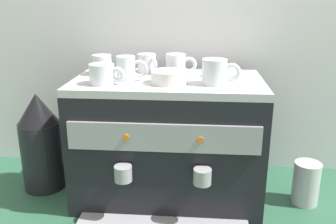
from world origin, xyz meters
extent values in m
plane|color=#28563D|center=(0.00, 0.00, 0.00)|extent=(4.00, 4.00, 0.00)
cube|color=silver|center=(0.00, 0.28, 0.56)|extent=(2.80, 0.03, 1.13)
cube|color=black|center=(0.00, 0.00, 0.21)|extent=(0.65, 0.36, 0.42)
cube|color=#B7B7BC|center=(0.00, 0.00, 0.43)|extent=(0.65, 0.36, 0.02)
cube|color=#939399|center=(0.00, -0.19, 0.30)|extent=(0.60, 0.01, 0.09)
cylinder|color=orange|center=(-0.11, -0.19, 0.30)|extent=(0.02, 0.01, 0.02)
cylinder|color=orange|center=(0.11, -0.19, 0.30)|extent=(0.02, 0.01, 0.02)
cylinder|color=#939399|center=(-0.12, -0.21, 0.19)|extent=(0.06, 0.06, 0.05)
cylinder|color=#939399|center=(0.12, -0.21, 0.19)|extent=(0.06, 0.06, 0.05)
cylinder|color=silver|center=(0.15, -0.07, 0.49)|extent=(0.08, 0.08, 0.08)
torus|color=silver|center=(0.21, -0.07, 0.49)|extent=(0.06, 0.02, 0.06)
cylinder|color=silver|center=(-0.09, 0.10, 0.48)|extent=(0.07, 0.07, 0.07)
torus|color=silver|center=(-0.06, 0.07, 0.48)|extent=(0.04, 0.05, 0.05)
cylinder|color=silver|center=(-0.24, 0.05, 0.48)|extent=(0.07, 0.07, 0.07)
torus|color=silver|center=(-0.28, 0.08, 0.48)|extent=(0.05, 0.04, 0.05)
cylinder|color=silver|center=(-0.21, -0.09, 0.48)|extent=(0.08, 0.08, 0.07)
torus|color=silver|center=(-0.15, -0.10, 0.48)|extent=(0.05, 0.02, 0.05)
cylinder|color=silver|center=(-0.14, -0.03, 0.49)|extent=(0.06, 0.06, 0.08)
torus|color=silver|center=(-0.09, -0.03, 0.49)|extent=(0.06, 0.01, 0.06)
cylinder|color=silver|center=(0.02, 0.05, 0.49)|extent=(0.07, 0.07, 0.08)
torus|color=silver|center=(0.07, 0.06, 0.49)|extent=(0.06, 0.02, 0.06)
cylinder|color=white|center=(0.01, -0.06, 0.47)|extent=(0.12, 0.12, 0.04)
cylinder|color=white|center=(0.01, -0.06, 0.45)|extent=(0.07, 0.07, 0.01)
cylinder|color=white|center=(0.19, 0.05, 0.47)|extent=(0.11, 0.11, 0.04)
cylinder|color=white|center=(0.19, 0.05, 0.45)|extent=(0.06, 0.06, 0.01)
cylinder|color=black|center=(-0.49, 0.02, 0.13)|extent=(0.15, 0.15, 0.27)
cone|color=black|center=(-0.49, 0.02, 0.32)|extent=(0.15, 0.15, 0.11)
cylinder|color=#B7B7BC|center=(0.50, -0.02, 0.08)|extent=(0.09, 0.09, 0.16)
camera|label=1|loc=(0.10, -1.22, 0.72)|focal=39.08mm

